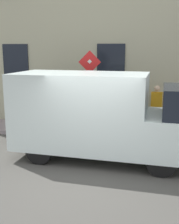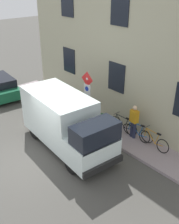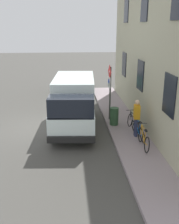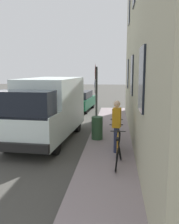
% 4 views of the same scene
% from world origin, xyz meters
% --- Properties ---
extents(ground_plane, '(80.00, 80.00, 0.00)m').
position_xyz_m(ground_plane, '(0.00, 0.00, 0.00)').
color(ground_plane, '#484742').
extents(sidewalk_slab, '(1.69, 16.51, 0.14)m').
position_xyz_m(sidewalk_slab, '(4.12, 0.00, 0.07)').
color(sidewalk_slab, gray).
rests_on(sidewalk_slab, ground_plane).
extents(building_facade, '(0.75, 14.51, 8.23)m').
position_xyz_m(building_facade, '(5.31, 0.00, 4.11)').
color(building_facade, '#B5B192').
rests_on(building_facade, ground_plane).
extents(sign_post_stacked, '(0.16, 0.56, 2.86)m').
position_xyz_m(sign_post_stacked, '(3.49, 0.58, 2.07)').
color(sign_post_stacked, '#474C47').
rests_on(sign_post_stacked, sidewalk_slab).
extents(delivery_van, '(2.37, 5.46, 2.50)m').
position_xyz_m(delivery_van, '(1.58, -0.08, 1.33)').
color(delivery_van, white).
rests_on(delivery_van, ground_plane).
extents(parked_hatchback, '(2.08, 4.13, 1.38)m').
position_xyz_m(parked_hatchback, '(1.72, 7.60, 0.73)').
color(parked_hatchback, '#145133').
rests_on(parked_hatchback, ground_plane).
extents(bicycle_orange, '(0.46, 1.71, 0.89)m').
position_xyz_m(bicycle_orange, '(4.41, -2.99, 0.51)').
color(bicycle_orange, black).
rests_on(bicycle_orange, sidewalk_slab).
extents(bicycle_blue, '(0.46, 1.72, 0.89)m').
position_xyz_m(bicycle_blue, '(4.41, -2.05, 0.51)').
color(bicycle_blue, black).
rests_on(bicycle_blue, sidewalk_slab).
extents(bicycle_black, '(0.46, 1.72, 0.89)m').
position_xyz_m(bicycle_black, '(4.41, -1.11, 0.51)').
color(bicycle_black, black).
rests_on(bicycle_black, sidewalk_slab).
extents(pedestrian, '(0.30, 0.43, 1.72)m').
position_xyz_m(pedestrian, '(4.38, -1.80, 1.07)').
color(pedestrian, '#262B47').
rests_on(pedestrian, sidewalk_slab).
extents(litter_bin, '(0.44, 0.44, 0.90)m').
position_xyz_m(litter_bin, '(3.62, -0.28, 0.59)').
color(litter_bin, '#2D5133').
rests_on(litter_bin, sidewalk_slab).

